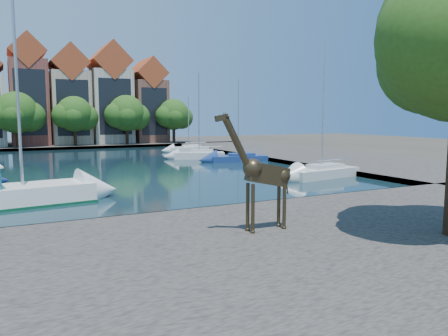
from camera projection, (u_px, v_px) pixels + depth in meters
name	position (u px, v px, depth m)	size (l,w,h in m)	color
ground	(184.00, 219.00, 21.31)	(160.00, 160.00, 0.00)	#38332B
water_basin	(94.00, 167.00, 42.61)	(38.00, 50.00, 0.08)	black
near_quay	(257.00, 254.00, 15.07)	(50.00, 14.00, 0.50)	#4F4A44
far_quay	(58.00, 145.00, 70.99)	(60.00, 16.00, 0.50)	#4F4A44
right_quay	(302.00, 155.00, 53.71)	(14.00, 52.00, 0.50)	#4F4A44
townhouse_center	(28.00, 94.00, 68.24)	(5.44, 9.18, 16.93)	brown
townhouse_east_inner	(69.00, 99.00, 70.99)	(5.94, 9.18, 15.79)	tan
townhouse_east_mid	(109.00, 98.00, 73.83)	(6.43, 9.18, 16.65)	beige
townhouse_east_end	(147.00, 104.00, 76.84)	(5.44, 9.18, 14.43)	brown
far_tree_mid_west	(17.00, 114.00, 62.89)	(7.80, 6.00, 8.00)	#332114
far_tree_mid_east	(75.00, 115.00, 66.46)	(7.02, 5.40, 7.52)	#332114
far_tree_east	(127.00, 115.00, 70.01)	(7.54, 5.80, 7.84)	#332114
far_tree_far_east	(174.00, 116.00, 73.58)	(6.76, 5.20, 7.36)	#332114
giraffe_statue	(262.00, 174.00, 17.00)	(3.20, 0.55, 4.58)	#372C1B
sailboat_right_a	(322.00, 170.00, 35.00)	(6.76, 3.18, 10.60)	silver
sailboat_right_b	(238.00, 157.00, 47.49)	(6.45, 3.31, 8.88)	navy
sailboat_right_c	(199.00, 154.00, 50.41)	(6.07, 3.94, 9.78)	silver
sailboat_right_d	(189.00, 148.00, 60.22)	(5.52, 2.60, 7.50)	silver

